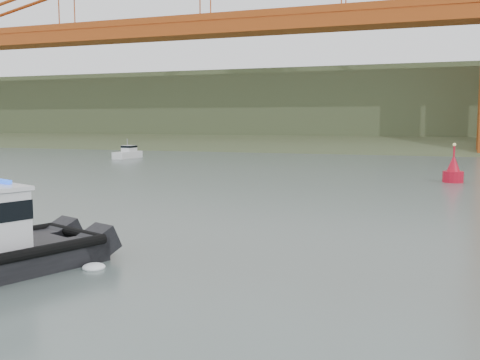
% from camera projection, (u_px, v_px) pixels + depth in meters
% --- Properties ---
extents(ground, '(400.00, 400.00, 0.00)m').
position_uv_depth(ground, '(175.00, 266.00, 19.80)').
color(ground, '#475450').
rests_on(ground, ground).
extents(headlands, '(500.00, 105.36, 27.12)m').
position_uv_depth(headlands, '(390.00, 115.00, 136.97)').
color(headlands, '#2F3F24').
rests_on(headlands, ground).
extents(motorboat, '(2.04, 5.44, 2.95)m').
position_uv_depth(motorboat, '(128.00, 153.00, 78.78)').
color(motorboat, silver).
rests_on(motorboat, ground).
extents(nav_buoy, '(1.77, 1.77, 3.69)m').
position_uv_depth(nav_buoy, '(453.00, 171.00, 47.27)').
color(nav_buoy, red).
rests_on(nav_buoy, ground).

